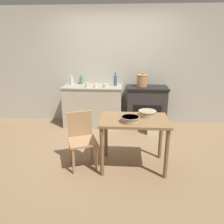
# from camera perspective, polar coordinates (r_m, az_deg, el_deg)

# --- Properties ---
(ground_plane) EXTENTS (14.00, 14.00, 0.00)m
(ground_plane) POSITION_cam_1_polar(r_m,az_deg,el_deg) (3.83, -0.46, -10.25)
(ground_plane) COLOR #896B4C
(wall_back) EXTENTS (8.00, 0.07, 2.55)m
(wall_back) POSITION_cam_1_polar(r_m,az_deg,el_deg) (4.99, 0.99, 11.73)
(wall_back) COLOR #B2AD9E
(wall_back) RESTS_ON ground_plane
(counter_cabinet) EXTENTS (1.29, 0.60, 0.90)m
(counter_cabinet) POSITION_cam_1_polar(r_m,az_deg,el_deg) (4.88, -4.93, 1.64)
(counter_cabinet) COLOR #B2A893
(counter_cabinet) RESTS_ON ground_plane
(stove) EXTENTS (0.88, 0.57, 0.89)m
(stove) POSITION_cam_1_polar(r_m,az_deg,el_deg) (4.86, 8.92, 1.41)
(stove) COLOR #2D2B28
(stove) RESTS_ON ground_plane
(work_table) EXTENTS (0.97, 0.65, 0.76)m
(work_table) POSITION_cam_1_polar(r_m,az_deg,el_deg) (3.17, 5.77, -3.97)
(work_table) COLOR olive
(work_table) RESTS_ON ground_plane
(chair) EXTENTS (0.52, 0.52, 0.81)m
(chair) POSITION_cam_1_polar(r_m,az_deg,el_deg) (3.31, -7.96, -6.64)
(chair) COLOR #A87F56
(chair) RESTS_ON ground_plane
(flour_sack) EXTENTS (0.24, 0.17, 0.39)m
(flour_sack) POSITION_cam_1_polar(r_m,az_deg,el_deg) (4.52, 10.73, -3.36)
(flour_sack) COLOR beige
(flour_sack) RESTS_ON ground_plane
(stock_pot) EXTENTS (0.24, 0.24, 0.28)m
(stock_pot) POSITION_cam_1_polar(r_m,az_deg,el_deg) (4.74, 7.87, 8.14)
(stock_pot) COLOR #B77A47
(stock_pot) RESTS_ON stove
(mixing_bowl_large) EXTENTS (0.26, 0.26, 0.08)m
(mixing_bowl_large) POSITION_cam_1_polar(r_m,az_deg,el_deg) (2.98, 4.81, -1.82)
(mixing_bowl_large) COLOR tan
(mixing_bowl_large) RESTS_ON work_table
(mixing_bowl_small) EXTENTS (0.26, 0.26, 0.09)m
(mixing_bowl_small) POSITION_cam_1_polar(r_m,az_deg,el_deg) (3.24, 9.22, -0.31)
(mixing_bowl_small) COLOR tan
(mixing_bowl_small) RESTS_ON work_table
(bottle_far_left) EXTENTS (0.07, 0.07, 0.21)m
(bottle_far_left) POSITION_cam_1_polar(r_m,az_deg,el_deg) (5.02, -8.01, 8.14)
(bottle_far_left) COLOR #517F5B
(bottle_far_left) RESTS_ON counter_cabinet
(bottle_left) EXTENTS (0.07, 0.07, 0.29)m
(bottle_left) POSITION_cam_1_polar(r_m,az_deg,el_deg) (4.78, 0.89, 8.24)
(bottle_left) COLOR #3D5675
(bottle_left) RESTS_ON counter_cabinet
(bottle_mid_left) EXTENTS (0.07, 0.07, 0.23)m
(bottle_mid_left) POSITION_cam_1_polar(r_m,az_deg,el_deg) (4.99, -10.47, 8.05)
(bottle_mid_left) COLOR silver
(bottle_mid_left) RESTS_ON counter_cabinet
(cup_center_left) EXTENTS (0.07, 0.07, 0.10)m
(cup_center_left) POSITION_cam_1_polar(r_m,az_deg,el_deg) (4.64, -6.55, 7.04)
(cup_center_left) COLOR beige
(cup_center_left) RESTS_ON counter_cabinet
(cup_center) EXTENTS (0.07, 0.07, 0.08)m
(cup_center) POSITION_cam_1_polar(r_m,az_deg,el_deg) (4.58, -4.29, 6.84)
(cup_center) COLOR silver
(cup_center) RESTS_ON counter_cabinet
(cup_center_right) EXTENTS (0.09, 0.09, 0.08)m
(cup_center_right) POSITION_cam_1_polar(r_m,az_deg,el_deg) (4.58, -1.77, 6.90)
(cup_center_right) COLOR beige
(cup_center_right) RESTS_ON counter_cabinet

